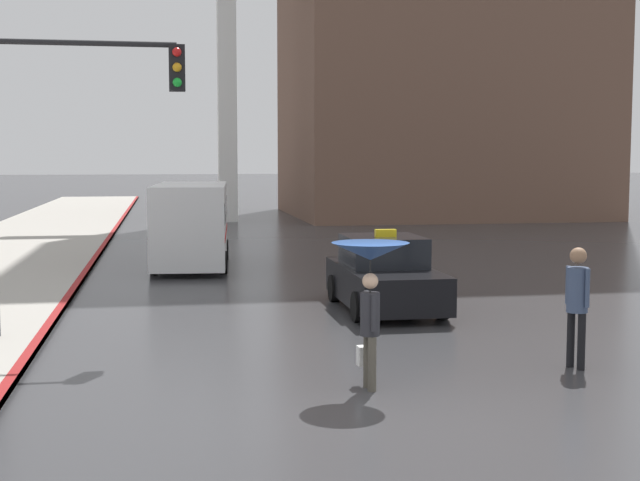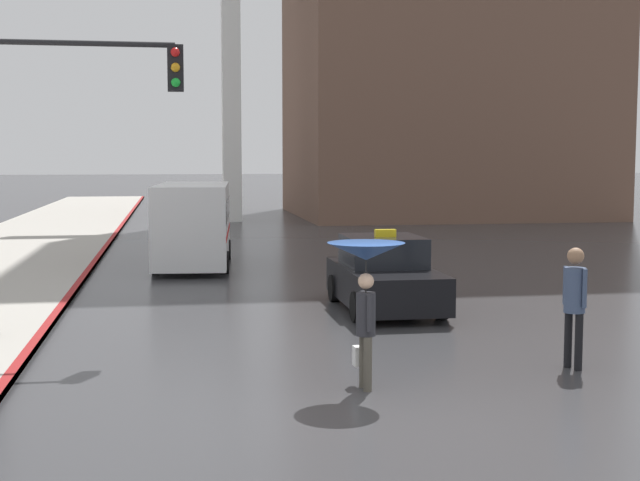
{
  "view_description": "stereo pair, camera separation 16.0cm",
  "coord_description": "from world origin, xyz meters",
  "px_view_note": "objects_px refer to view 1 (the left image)",
  "views": [
    {
      "loc": [
        -2.77,
        -10.53,
        3.25
      ],
      "look_at": [
        0.52,
        8.57,
        1.4
      ],
      "focal_mm": 50.0,
      "sensor_mm": 36.0,
      "label": 1
    },
    {
      "loc": [
        -2.62,
        -10.56,
        3.25
      ],
      "look_at": [
        0.52,
        8.57,
        1.4
      ],
      "focal_mm": 50.0,
      "sensor_mm": 36.0,
      "label": 2
    }
  ],
  "objects_px": {
    "pedestrian_man": "(577,296)",
    "traffic_light": "(71,123)",
    "ambulance_van": "(191,221)",
    "pedestrian_with_umbrella": "(370,269)",
    "taxi": "(385,277)"
  },
  "relations": [
    {
      "from": "ambulance_van",
      "to": "traffic_light",
      "type": "distance_m",
      "value": 10.79
    },
    {
      "from": "taxi",
      "to": "ambulance_van",
      "type": "relative_size",
      "value": 0.71
    },
    {
      "from": "taxi",
      "to": "ambulance_van",
      "type": "height_order",
      "value": "ambulance_van"
    },
    {
      "from": "pedestrian_with_umbrella",
      "to": "taxi",
      "type": "bearing_deg",
      "value": -19.36
    },
    {
      "from": "ambulance_van",
      "to": "pedestrian_man",
      "type": "bearing_deg",
      "value": 116.1
    },
    {
      "from": "pedestrian_with_umbrella",
      "to": "traffic_light",
      "type": "bearing_deg",
      "value": 43.25
    },
    {
      "from": "traffic_light",
      "to": "pedestrian_man",
      "type": "bearing_deg",
      "value": -23.88
    },
    {
      "from": "taxi",
      "to": "traffic_light",
      "type": "bearing_deg",
      "value": 19.58
    },
    {
      "from": "ambulance_van",
      "to": "traffic_light",
      "type": "bearing_deg",
      "value": 81.71
    },
    {
      "from": "pedestrian_with_umbrella",
      "to": "pedestrian_man",
      "type": "xyz_separation_m",
      "value": [
        3.39,
        0.66,
        -0.57
      ]
    },
    {
      "from": "pedestrian_man",
      "to": "traffic_light",
      "type": "bearing_deg",
      "value": -133.74
    },
    {
      "from": "ambulance_van",
      "to": "pedestrian_man",
      "type": "distance_m",
      "value": 14.72
    },
    {
      "from": "pedestrian_with_umbrella",
      "to": "ambulance_van",
      "type": "bearing_deg",
      "value": 4.51
    },
    {
      "from": "taxi",
      "to": "ambulance_van",
      "type": "bearing_deg",
      "value": -64.72
    },
    {
      "from": "traffic_light",
      "to": "pedestrian_with_umbrella",
      "type": "bearing_deg",
      "value": -43.15
    }
  ]
}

